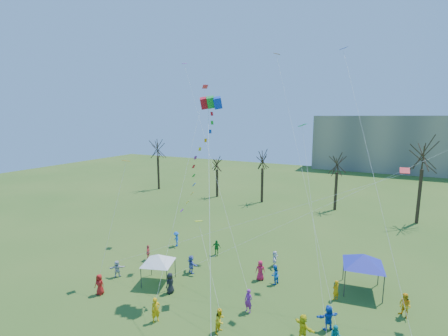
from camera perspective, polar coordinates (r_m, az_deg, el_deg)
The scene contains 7 objects.
distant_building at distance 98.31m, azimuth 34.15°, elevation 3.54°, with size 60.00×14.00×15.00m, color gray.
bare_tree_row at distance 51.53m, azimuth 18.50°, elevation 0.54°, with size 69.63×8.99×11.93m.
big_box_kite at distance 24.97m, azimuth -4.26°, elevation 0.51°, with size 4.02×6.21×17.69m.
canopy_tent_white at distance 29.35m, azimuth -11.95°, elevation -15.91°, with size 3.41×3.41×2.68m.
canopy_tent_blue at distance 29.75m, azimuth 24.16°, elevation -15.04°, with size 4.41×4.41×3.33m.
festival_crowd at distance 27.05m, azimuth 4.74°, elevation -21.45°, with size 25.85×14.16×1.85m.
small_kites_aloft at distance 27.57m, azimuth 6.83°, elevation 6.60°, with size 27.57×15.58×30.59m.
Camera 1 is at (8.61, -15.13, 14.69)m, focal length 25.00 mm.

